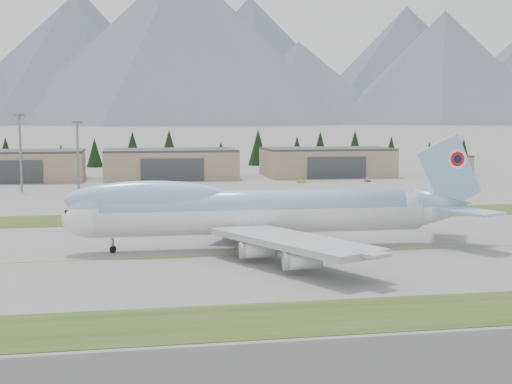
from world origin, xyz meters
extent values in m
plane|color=gray|center=(0.00, 0.00, 0.00)|extent=(7000.00, 7000.00, 0.00)
cube|color=#274317|center=(0.00, -38.00, 0.00)|extent=(400.00, 14.00, 0.08)
cube|color=#274317|center=(0.00, 45.00, 0.00)|extent=(400.00, 18.00, 0.08)
cube|color=gold|center=(0.00, 0.00, 0.00)|extent=(400.00, 0.40, 0.02)
cylinder|color=white|center=(-8.63, 5.15, 5.82)|extent=(56.29, 7.67, 6.52)
cylinder|color=#8FBFEB|center=(-9.63, 5.17, 7.02)|extent=(52.27, 7.09, 6.02)
ellipsoid|color=white|center=(-36.71, 5.73, 5.82)|extent=(10.56, 6.73, 6.52)
ellipsoid|color=#8FBFEB|center=(-36.71, 5.73, 7.02)|extent=(8.84, 5.70, 5.53)
ellipsoid|color=#8FBFEB|center=(-27.68, 5.54, 8.93)|extent=(27.79, 6.10, 6.02)
cube|color=#0C1433|center=(-40.22, 5.80, 7.12)|extent=(2.20, 2.65, 1.30)
cone|color=white|center=(24.46, 4.47, 5.82)|extent=(12.16, 6.63, 6.39)
cone|color=#8FBFEB|center=(24.46, 4.47, 7.02)|extent=(11.15, 6.04, 5.82)
cube|color=#8FBFEB|center=(25.46, 4.45, 12.64)|extent=(12.16, 0.85, 13.84)
cylinder|color=white|center=(26.67, 4.83, 15.04)|extent=(3.61, 0.27, 3.61)
cylinder|color=red|center=(26.68, 4.93, 15.04)|extent=(2.61, 0.25, 2.61)
cylinder|color=#0C1433|center=(26.68, 5.03, 15.04)|extent=(1.51, 0.23, 1.50)
cube|color=#8FBFEB|center=(26.59, 10.45, 6.42)|extent=(10.27, 12.56, 0.46)
cube|color=#8FBFEB|center=(26.34, -1.59, 6.42)|extent=(9.96, 12.52, 0.46)
cube|color=#ADB1B5|center=(-6.29, 21.66, 4.01)|extent=(22.99, 30.92, 1.00)
cube|color=#ADB1B5|center=(-6.97, -11.44, 4.01)|extent=(22.08, 31.15, 1.00)
cylinder|color=white|center=(-10.98, 17.74, 2.11)|extent=(5.27, 2.61, 2.51)
cylinder|color=white|center=(-5.88, 26.96, 2.11)|extent=(5.27, 2.61, 2.51)
cylinder|color=white|center=(-11.50, -7.33, 2.11)|extent=(5.27, 2.61, 2.51)
cylinder|color=white|center=(-6.77, -16.76, 2.11)|extent=(5.27, 2.61, 2.51)
cylinder|color=slate|center=(-33.70, 5.67, 1.20)|extent=(0.45, 0.45, 2.41)
cylinder|color=slate|center=(-10.07, 8.19, 1.30)|extent=(0.57, 0.57, 2.61)
cylinder|color=slate|center=(-10.20, 2.17, 1.30)|extent=(0.57, 0.57, 2.61)
cylinder|color=slate|center=(-5.06, 8.09, 1.30)|extent=(0.57, 0.57, 2.61)
cylinder|color=slate|center=(-5.18, 2.07, 1.30)|extent=(0.57, 0.57, 2.61)
cylinder|color=black|center=(-33.71, 5.27, 0.55)|extent=(1.11, 0.37, 1.10)
cylinder|color=black|center=(-33.69, 6.07, 0.55)|extent=(1.11, 0.37, 1.10)
cylinder|color=black|center=(-10.07, 8.19, 0.60)|extent=(1.21, 0.53, 1.20)
cylinder|color=black|center=(-10.20, 2.17, 0.60)|extent=(1.21, 0.53, 1.20)
cylinder|color=black|center=(-5.06, 8.09, 0.60)|extent=(1.21, 0.53, 1.20)
cylinder|color=black|center=(-5.18, 2.07, 0.60)|extent=(1.21, 0.53, 1.20)
cube|color=tan|center=(-70.00, 150.00, 5.00)|extent=(48.00, 26.00, 10.00)
cube|color=#37393C|center=(-70.00, 150.00, 10.40)|extent=(48.00, 26.00, 0.80)
cube|color=#37393C|center=(-70.00, 136.70, 4.00)|extent=(22.08, 0.60, 8.00)
cube|color=tan|center=(-15.00, 150.00, 5.00)|extent=(48.00, 26.00, 10.00)
cube|color=#37393C|center=(-15.00, 150.00, 10.40)|extent=(48.00, 26.00, 0.80)
cube|color=#37393C|center=(-15.00, 136.70, 4.00)|extent=(22.08, 0.60, 8.00)
cube|color=tan|center=(45.00, 150.00, 5.00)|extent=(48.00, 26.00, 10.00)
cube|color=#37393C|center=(45.00, 150.00, 10.40)|extent=(48.00, 26.00, 0.80)
cube|color=#37393C|center=(45.00, 136.70, 4.00)|extent=(22.08, 0.60, 8.00)
cube|color=tan|center=(95.00, 148.00, 3.50)|extent=(14.00, 12.00, 7.00)
cube|color=#37393C|center=(95.00, 148.00, 7.30)|extent=(14.00, 12.00, 0.60)
cylinder|color=slate|center=(-62.45, 111.23, 11.36)|extent=(0.70, 0.70, 22.73)
cube|color=slate|center=(-62.45, 111.23, 23.13)|extent=(3.20, 3.20, 0.80)
cylinder|color=slate|center=(-45.47, 109.25, 10.27)|extent=(0.70, 0.70, 20.53)
cube|color=slate|center=(-45.47, 109.25, 20.93)|extent=(3.20, 3.20, 0.80)
imported|color=silver|center=(-32.36, 115.64, 0.00)|extent=(2.57, 3.91, 1.24)
imported|color=#A8B82E|center=(28.24, 123.47, 0.00)|extent=(3.59, 2.10, 1.12)
imported|color=#9B9CA0|center=(52.30, 124.02, 0.00)|extent=(2.59, 4.67, 1.28)
cone|color=black|center=(-82.19, 209.94, 7.01)|extent=(7.85, 7.85, 14.02)
cone|color=black|center=(-59.21, 213.21, 5.28)|extent=(5.91, 5.91, 10.55)
cone|color=black|center=(-44.72, 215.72, 6.59)|extent=(7.38, 7.38, 13.18)
cone|color=black|center=(-27.88, 210.86, 8.20)|extent=(9.19, 9.19, 16.41)
cone|color=black|center=(-11.26, 214.64, 8.46)|extent=(9.47, 9.47, 16.91)
cone|color=black|center=(12.58, 214.04, 5.73)|extent=(6.42, 6.42, 11.46)
cone|color=black|center=(30.11, 214.13, 8.48)|extent=(9.50, 9.50, 16.96)
cone|color=black|center=(47.58, 208.77, 6.93)|extent=(7.76, 7.76, 13.85)
cone|color=black|center=(58.59, 208.18, 8.05)|extent=(9.02, 9.02, 16.11)
cone|color=black|center=(76.92, 212.53, 8.19)|extent=(9.17, 9.17, 16.38)
cone|color=black|center=(96.56, 215.80, 6.73)|extent=(7.54, 7.54, 13.47)
cone|color=black|center=(114.09, 210.84, 5.37)|extent=(6.02, 6.02, 10.75)
cone|color=black|center=(133.98, 214.75, 6.08)|extent=(6.81, 6.81, 12.15)
cone|color=#4E5968|center=(-200.00, 2298.66, 199.84)|extent=(840.19, 840.19, 399.68)
cone|color=white|center=(-200.00, 2298.66, 319.74)|extent=(319.27, 319.27, 159.87)
cone|color=#4E5968|center=(150.00, 2140.59, 253.31)|extent=(1076.32, 1076.32, 506.61)
cone|color=#4E5968|center=(550.00, 2240.99, 137.39)|extent=(677.86, 677.86, 274.78)
cone|color=white|center=(550.00, 2240.99, 219.83)|extent=(257.59, 257.59, 109.91)
cone|color=#4E5968|center=(1000.00, 2087.22, 183.47)|extent=(796.97, 796.97, 366.94)
cone|color=white|center=(1000.00, 2087.22, 293.55)|extent=(302.85, 302.85, 146.78)
cone|color=#4E5968|center=(-200.00, 2900.00, 268.68)|extent=(1074.72, 1074.72, 537.36)
cone|color=white|center=(-200.00, 2900.00, 419.14)|extent=(429.89, 429.89, 236.44)
cone|color=#4E5968|center=(500.00, 2900.00, 264.62)|extent=(1058.46, 1058.46, 529.23)
cone|color=white|center=(500.00, 2900.00, 412.80)|extent=(423.38, 423.38, 232.86)
cone|color=#4E5968|center=(1200.00, 2900.00, 254.18)|extent=(1016.71, 1016.71, 508.36)
cone|color=white|center=(1200.00, 2900.00, 396.52)|extent=(406.69, 406.69, 223.68)
camera|label=1|loc=(-31.52, -113.67, 22.42)|focal=50.00mm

